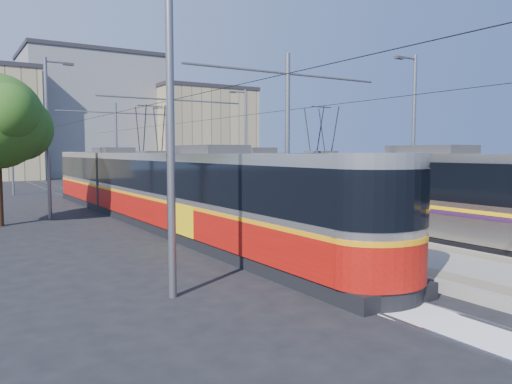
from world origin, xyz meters
TOP-DOWN VIEW (x-y plane):
  - ground at (0.00, 0.00)m, footprint 160.00×160.00m
  - platform at (0.00, 17.00)m, footprint 4.00×50.00m
  - tactile_strip_left at (-1.45, 17.00)m, footprint 0.70×50.00m
  - tactile_strip_right at (1.45, 17.00)m, footprint 0.70×50.00m
  - rails at (0.00, 17.00)m, footprint 8.71×70.00m
  - track_arrow at (-3.60, -3.00)m, footprint 1.20×5.00m
  - tram_left at (-3.60, 14.05)m, footprint 2.43×31.27m
  - tram_right at (3.60, 10.26)m, footprint 2.43×32.24m
  - catenary at (0.00, 14.15)m, footprint 9.20×70.00m
  - street_lamps at (-0.00, 21.00)m, footprint 15.18×38.22m
  - shelter at (1.21, 16.07)m, footprint 0.72×1.03m
  - tree at (-9.63, 16.67)m, footprint 4.72×4.36m
  - building_centre at (6.00, 64.00)m, footprint 18.36×14.28m
  - building_right at (20.00, 58.00)m, footprint 14.28×10.20m

SIDE VIEW (x-z plane):
  - ground at x=0.00m, z-range 0.00..0.00m
  - track_arrow at x=-3.60m, z-range 0.00..0.01m
  - rails at x=0.00m, z-range 0.00..0.03m
  - platform at x=0.00m, z-range 0.00..0.30m
  - tactile_strip_left at x=-1.45m, z-range 0.30..0.31m
  - tactile_strip_right at x=1.45m, z-range 0.30..0.31m
  - shelter at x=1.21m, z-range 0.35..2.46m
  - tram_left at x=-3.60m, z-range -1.04..4.46m
  - tram_right at x=3.60m, z-range -0.89..4.61m
  - street_lamps at x=0.00m, z-range 0.18..8.18m
  - catenary at x=0.00m, z-range 1.02..8.02m
  - tree at x=-9.63m, z-range 1.21..8.06m
  - building_right at x=20.00m, z-range 0.01..12.61m
  - building_centre at x=6.00m, z-range 0.01..16.83m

